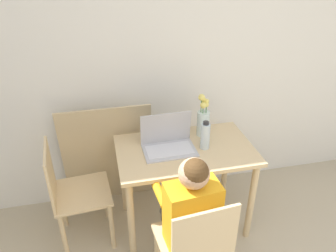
{
  "coord_description": "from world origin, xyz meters",
  "views": [
    {
      "loc": [
        -0.64,
        -0.22,
        2.04
      ],
      "look_at": [
        -0.19,
        1.75,
        0.91
      ],
      "focal_mm": 35.0,
      "sensor_mm": 36.0,
      "label": 1
    }
  ],
  "objects_px": {
    "flower_vase": "(203,119)",
    "water_bottle": "(205,136)",
    "laptop": "(168,141)",
    "person_seated": "(189,209)",
    "chair_occupied": "(195,247)",
    "chair_spare": "(73,193)"
  },
  "relations": [
    {
      "from": "person_seated",
      "to": "flower_vase",
      "type": "bearing_deg",
      "value": -119.14
    },
    {
      "from": "chair_spare",
      "to": "person_seated",
      "type": "bearing_deg",
      "value": -132.1
    },
    {
      "from": "flower_vase",
      "to": "water_bottle",
      "type": "xyz_separation_m",
      "value": [
        -0.04,
        -0.18,
        -0.03
      ]
    },
    {
      "from": "laptop",
      "to": "flower_vase",
      "type": "xyz_separation_m",
      "value": [
        0.3,
        0.12,
        0.08
      ]
    },
    {
      "from": "flower_vase",
      "to": "water_bottle",
      "type": "height_order",
      "value": "flower_vase"
    },
    {
      "from": "chair_spare",
      "to": "water_bottle",
      "type": "distance_m",
      "value": 1.05
    },
    {
      "from": "chair_occupied",
      "to": "laptop",
      "type": "height_order",
      "value": "laptop"
    },
    {
      "from": "flower_vase",
      "to": "water_bottle",
      "type": "distance_m",
      "value": 0.19
    },
    {
      "from": "chair_occupied",
      "to": "chair_spare",
      "type": "distance_m",
      "value": 0.98
    },
    {
      "from": "flower_vase",
      "to": "laptop",
      "type": "bearing_deg",
      "value": -158.03
    },
    {
      "from": "chair_occupied",
      "to": "flower_vase",
      "type": "xyz_separation_m",
      "value": [
        0.3,
        0.81,
        0.41
      ]
    },
    {
      "from": "chair_occupied",
      "to": "water_bottle",
      "type": "distance_m",
      "value": 0.77
    },
    {
      "from": "person_seated",
      "to": "water_bottle",
      "type": "relative_size",
      "value": 4.82
    },
    {
      "from": "chair_spare",
      "to": "water_bottle",
      "type": "bearing_deg",
      "value": -96.61
    },
    {
      "from": "flower_vase",
      "to": "water_bottle",
      "type": "relative_size",
      "value": 1.57
    },
    {
      "from": "chair_occupied",
      "to": "laptop",
      "type": "xyz_separation_m",
      "value": [
        -0.01,
        0.69,
        0.34
      ]
    },
    {
      "from": "laptop",
      "to": "flower_vase",
      "type": "relative_size",
      "value": 1.11
    },
    {
      "from": "chair_occupied",
      "to": "water_bottle",
      "type": "xyz_separation_m",
      "value": [
        0.25,
        0.62,
        0.38
      ]
    },
    {
      "from": "person_seated",
      "to": "chair_occupied",
      "type": "bearing_deg",
      "value": 90.0
    },
    {
      "from": "person_seated",
      "to": "water_bottle",
      "type": "xyz_separation_m",
      "value": [
        0.26,
        0.51,
        0.17
      ]
    },
    {
      "from": "laptop",
      "to": "flower_vase",
      "type": "distance_m",
      "value": 0.34
    },
    {
      "from": "laptop",
      "to": "water_bottle",
      "type": "xyz_separation_m",
      "value": [
        0.26,
        -0.06,
        0.04
      ]
    }
  ]
}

